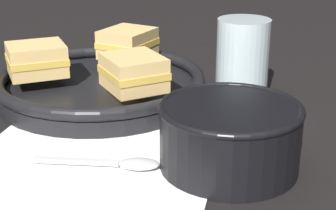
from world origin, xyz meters
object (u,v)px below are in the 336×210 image
skillet (101,85)px  drinking_glass (242,60)px  sandwich_far_left (133,72)px  sandwich_near_right (37,59)px  sandwich_near_left (128,43)px  soup_bowl (230,132)px  spoon (122,163)px

skillet → drinking_glass: drinking_glass is taller
skillet → sandwich_far_left: size_ratio=2.89×
sandwich_far_left → drinking_glass: drinking_glass is taller
skillet → sandwich_near_right: (-0.09, -0.02, 0.04)m
sandwich_near_left → soup_bowl: bearing=-61.9°
spoon → sandwich_far_left: (-0.01, 0.16, 0.06)m
skillet → drinking_glass: (0.21, 0.02, 0.04)m
spoon → sandwich_near_right: bearing=128.3°
sandwich_near_left → sandwich_far_left: same height
soup_bowl → skillet: 0.28m
spoon → soup_bowl: bearing=8.4°
drinking_glass → skillet: bearing=-175.8°
skillet → sandwich_near_right: size_ratio=2.95×
soup_bowl → sandwich_near_right: 0.34m
spoon → sandwich_near_left: sandwich_near_left is taller
spoon → sandwich_near_right: (-0.16, 0.21, 0.06)m
sandwich_near_left → sandwich_near_right: bearing=-138.5°
skillet → drinking_glass: size_ratio=2.58×
soup_bowl → skillet: bearing=131.9°
skillet → sandwich_far_left: sandwich_far_left is taller
soup_bowl → skillet: soup_bowl is taller
skillet → sandwich_far_left: 0.10m
sandwich_near_right → sandwich_far_left: 0.16m
sandwich_near_right → drinking_glass: (0.30, 0.03, -0.00)m
spoon → skillet: bearing=107.7°
spoon → sandwich_near_left: bearing=98.0°
soup_bowl → drinking_glass: size_ratio=1.30×
soup_bowl → drinking_glass: (0.03, 0.23, 0.02)m
skillet → drinking_glass: 0.22m
soup_bowl → sandwich_near_left: bearing=118.1°
soup_bowl → drinking_glass: drinking_glass is taller
skillet → sandwich_near_right: 0.10m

